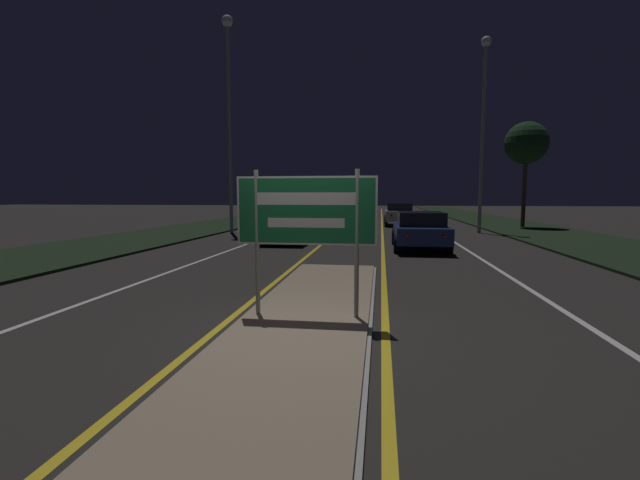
{
  "coord_description": "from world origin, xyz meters",
  "views": [
    {
      "loc": [
        1.12,
        -5.83,
        1.93
      ],
      "look_at": [
        0.0,
        2.03,
        1.11
      ],
      "focal_mm": 24.0,
      "sensor_mm": 36.0,
      "label": 1
    }
  ],
  "objects_px": {
    "highway_sign": "(306,216)",
    "car_receding_1": "(399,214)",
    "car_approaching_0": "(290,225)",
    "streetlight_left_near": "(229,93)",
    "car_receding_0": "(420,229)",
    "streetlight_right_near": "(484,111)"
  },
  "relations": [
    {
      "from": "highway_sign",
      "to": "car_receding_1",
      "type": "bearing_deg",
      "value": 84.02
    },
    {
      "from": "car_approaching_0",
      "to": "streetlight_left_near",
      "type": "bearing_deg",
      "value": 136.84
    },
    {
      "from": "car_receding_0",
      "to": "streetlight_left_near",
      "type": "bearing_deg",
      "value": 148.97
    },
    {
      "from": "car_receding_0",
      "to": "streetlight_right_near",
      "type": "bearing_deg",
      "value": 63.33
    },
    {
      "from": "streetlight_right_near",
      "to": "car_approaching_0",
      "type": "height_order",
      "value": "streetlight_right_near"
    },
    {
      "from": "car_receding_1",
      "to": "car_approaching_0",
      "type": "distance_m",
      "value": 11.74
    },
    {
      "from": "streetlight_left_near",
      "to": "car_receding_1",
      "type": "relative_size",
      "value": 2.59
    },
    {
      "from": "highway_sign",
      "to": "car_receding_1",
      "type": "relative_size",
      "value": 0.53
    },
    {
      "from": "streetlight_right_near",
      "to": "car_approaching_0",
      "type": "bearing_deg",
      "value": -148.29
    },
    {
      "from": "highway_sign",
      "to": "streetlight_left_near",
      "type": "relative_size",
      "value": 0.2
    },
    {
      "from": "streetlight_right_near",
      "to": "streetlight_left_near",
      "type": "bearing_deg",
      "value": -171.75
    },
    {
      "from": "car_receding_0",
      "to": "car_receding_1",
      "type": "xyz_separation_m",
      "value": [
        -0.23,
        12.46,
        0.06
      ]
    },
    {
      "from": "highway_sign",
      "to": "car_receding_0",
      "type": "height_order",
      "value": "highway_sign"
    },
    {
      "from": "streetlight_left_near",
      "to": "car_receding_0",
      "type": "bearing_deg",
      "value": -31.03
    },
    {
      "from": "car_receding_1",
      "to": "car_approaching_0",
      "type": "xyz_separation_m",
      "value": [
        -4.99,
        -10.63,
        -0.07
      ]
    },
    {
      "from": "streetlight_right_near",
      "to": "car_approaching_0",
      "type": "distance_m",
      "value": 11.84
    },
    {
      "from": "streetlight_right_near",
      "to": "car_receding_1",
      "type": "relative_size",
      "value": 2.35
    },
    {
      "from": "highway_sign",
      "to": "car_receding_0",
      "type": "bearing_deg",
      "value": 75.1
    },
    {
      "from": "car_receding_0",
      "to": "car_approaching_0",
      "type": "distance_m",
      "value": 5.54
    },
    {
      "from": "car_receding_1",
      "to": "streetlight_right_near",
      "type": "bearing_deg",
      "value": -52.54
    },
    {
      "from": "streetlight_left_near",
      "to": "car_receding_0",
      "type": "xyz_separation_m",
      "value": [
        9.12,
        -5.49,
        -6.4
      ]
    },
    {
      "from": "streetlight_left_near",
      "to": "car_receding_0",
      "type": "height_order",
      "value": "streetlight_left_near"
    }
  ]
}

